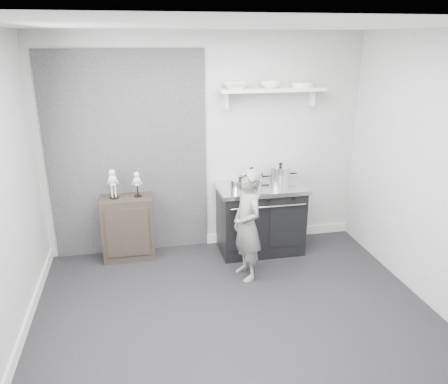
# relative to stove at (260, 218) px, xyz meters

# --- Properties ---
(ground) EXTENTS (4.00, 4.00, 0.00)m
(ground) POSITION_rel_stove_xyz_m (-0.64, -1.48, -0.44)
(ground) COLOR black
(ground) RESTS_ON ground
(room_shell) EXTENTS (4.02, 3.62, 2.71)m
(room_shell) POSITION_rel_stove_xyz_m (-0.73, -1.33, 1.20)
(room_shell) COLOR #9FA09D
(room_shell) RESTS_ON ground
(wall_shelf) EXTENTS (1.30, 0.26, 0.24)m
(wall_shelf) POSITION_rel_stove_xyz_m (0.16, 0.20, 1.57)
(wall_shelf) COLOR silver
(wall_shelf) RESTS_ON room_shell
(stove) EXTENTS (1.09, 0.68, 0.87)m
(stove) POSITION_rel_stove_xyz_m (0.00, 0.00, 0.00)
(stove) COLOR black
(stove) RESTS_ON ground
(side_cabinet) EXTENTS (0.61, 0.36, 0.80)m
(side_cabinet) POSITION_rel_stove_xyz_m (-1.66, 0.13, -0.04)
(side_cabinet) COLOR black
(side_cabinet) RESTS_ON ground
(child) EXTENTS (0.40, 0.52, 1.29)m
(child) POSITION_rel_stove_xyz_m (-0.34, -0.63, 0.20)
(child) COLOR slate
(child) RESTS_ON ground
(pot_front_left) EXTENTS (0.32, 0.24, 0.18)m
(pot_front_left) POSITION_rel_stove_xyz_m (-0.30, -0.10, 0.50)
(pot_front_left) COLOR silver
(pot_front_left) RESTS_ON stove
(pot_back_left) EXTENTS (0.38, 0.29, 0.21)m
(pot_back_left) POSITION_rel_stove_xyz_m (-0.09, 0.14, 0.51)
(pot_back_left) COLOR silver
(pot_back_left) RESTS_ON stove
(pot_back_right) EXTENTS (0.35, 0.27, 0.25)m
(pot_back_right) POSITION_rel_stove_xyz_m (0.29, 0.13, 0.54)
(pot_back_right) COLOR silver
(pot_back_right) RESTS_ON stove
(pot_front_center) EXTENTS (0.27, 0.18, 0.17)m
(pot_front_center) POSITION_rel_stove_xyz_m (-0.13, -0.17, 0.50)
(pot_front_center) COLOR silver
(pot_front_center) RESTS_ON stove
(skeleton_full) EXTENTS (0.12, 0.07, 0.41)m
(skeleton_full) POSITION_rel_stove_xyz_m (-1.79, 0.13, 0.56)
(skeleton_full) COLOR beige
(skeleton_full) RESTS_ON side_cabinet
(skeleton_torso) EXTENTS (0.10, 0.06, 0.35)m
(skeleton_torso) POSITION_rel_stove_xyz_m (-1.51, 0.13, 0.53)
(skeleton_torso) COLOR beige
(skeleton_torso) RESTS_ON side_cabinet
(bowl_large) EXTENTS (0.31, 0.31, 0.08)m
(bowl_large) POSITION_rel_stove_xyz_m (-0.30, 0.19, 1.64)
(bowl_large) COLOR white
(bowl_large) RESTS_ON wall_shelf
(bowl_small) EXTENTS (0.24, 0.24, 0.08)m
(bowl_small) POSITION_rel_stove_xyz_m (0.14, 0.19, 1.64)
(bowl_small) COLOR white
(bowl_small) RESTS_ON wall_shelf
(plate_stack) EXTENTS (0.26, 0.26, 0.06)m
(plate_stack) POSITION_rel_stove_xyz_m (0.55, 0.19, 1.63)
(plate_stack) COLOR white
(plate_stack) RESTS_ON wall_shelf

